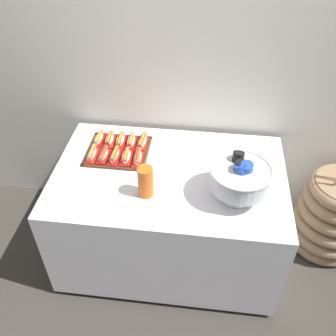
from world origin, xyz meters
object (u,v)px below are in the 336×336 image
floor_vase (332,215)px  hot_dog_1 (103,155)px  serving_tray (118,151)px  hot_dog_3 (126,157)px  hot_dog_6 (109,140)px  hot_dog_0 (92,154)px  hot_dog_5 (99,139)px  punch_bowl (240,177)px  hot_dog_2 (115,155)px  hot_dog_9 (142,142)px  cup_stack (145,182)px  buffet_table (169,213)px  hot_dog_7 (120,140)px  hot_dog_4 (138,157)px  hot_dog_8 (131,141)px

floor_vase → hot_dog_1: (-1.59, -0.13, 0.50)m
serving_tray → hot_dog_3: bearing=-47.5°
hot_dog_6 → hot_dog_0: bearing=-114.2°
hot_dog_5 → punch_bowl: size_ratio=0.51×
hot_dog_2 → hot_dog_9: (0.15, 0.17, -0.00)m
hot_dog_9 → cup_stack: size_ratio=0.93×
serving_tray → hot_dog_0: hot_dog_0 is taller
punch_bowl → buffet_table: bearing=159.6°
buffet_table → hot_dog_2: 0.55m
buffet_table → hot_dog_5: 0.70m
hot_dog_7 → punch_bowl: (0.78, -0.41, 0.12)m
cup_stack → hot_dog_2: bearing=131.4°
hot_dog_9 → buffet_table: bearing=-49.7°
hot_dog_1 → floor_vase: bearing=4.5°
hot_dog_7 → punch_bowl: size_ratio=0.47×
hot_dog_4 → buffet_table: bearing=-22.3°
hot_dog_7 → hot_dog_8: (0.07, 0.00, -0.00)m
hot_dog_8 → hot_dog_9: hot_dog_9 is taller
serving_tray → hot_dog_5: (-0.15, 0.08, 0.03)m
hot_dog_4 → hot_dog_5: bearing=151.5°
hot_dog_1 → hot_dog_9: same height
hot_dog_0 → hot_dog_7: 0.22m
hot_dog_3 → hot_dog_7: 0.18m
punch_bowl → hot_dog_5: bearing=156.4°
hot_dog_6 → punch_bowl: size_ratio=0.45×
hot_dog_1 → hot_dog_6: size_ratio=0.99×
floor_vase → serving_tray: (-1.51, -0.04, 0.47)m
hot_dog_5 → hot_dog_2: bearing=-47.5°
serving_tray → hot_dog_0: (-0.15, -0.08, 0.03)m
buffet_table → hot_dog_3: hot_dog_3 is taller
hot_dog_1 → hot_dog_6: (-0.00, 0.16, -0.00)m
hot_dog_2 → hot_dog_5: (-0.15, 0.16, -0.00)m
buffet_table → hot_dog_0: hot_dog_0 is taller
punch_bowl → cup_stack: bearing=-175.1°
hot_dog_1 → hot_dog_8: (0.15, 0.17, -0.00)m
hot_dog_0 → hot_dog_4: (0.30, 0.00, -0.00)m
buffet_table → hot_dog_9: size_ratio=7.97×
serving_tray → hot_dog_0: bearing=-150.9°
hot_dog_4 → cup_stack: cup_stack is taller
hot_dog_1 → cup_stack: cup_stack is taller
hot_dog_1 → hot_dog_4: size_ratio=0.90×
hot_dog_2 → hot_dog_6: 0.18m
hot_dog_4 → hot_dog_8: bearing=114.7°
buffet_table → hot_dog_9: 0.52m
cup_stack → hot_dog_1: bearing=138.9°
hot_dog_0 → cup_stack: 0.50m
buffet_table → punch_bowl: size_ratio=4.13×
floor_vase → hot_dog_3: (-1.44, -0.13, 0.50)m
hot_dog_9 → punch_bowl: bearing=-32.9°
hot_dog_0 → hot_dog_5: 0.17m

